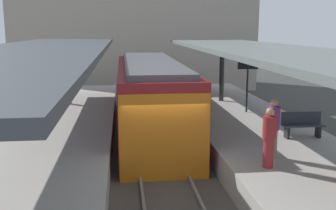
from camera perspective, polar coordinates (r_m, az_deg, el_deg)
name	(u,v)px	position (r m, az deg, el deg)	size (l,w,h in m)	color
ground_plane	(162,178)	(12.72, -0.82, -10.38)	(80.00, 80.00, 0.00)	#383835
platform_left	(37,167)	(12.76, -18.26, -8.49)	(4.40, 28.00, 1.00)	#ADA8A0
platform_right	(279,158)	(13.44, 15.64, -7.34)	(4.40, 28.00, 1.00)	#ADA8A0
track_ballast	(162,175)	(12.68, -0.82, -9.96)	(3.20, 28.00, 0.20)	#4C4742
rail_near_side	(139,170)	(12.57, -4.14, -9.34)	(0.08, 28.00, 0.14)	slate
rail_far_side	(185,169)	(12.71, 2.45, -9.10)	(0.08, 28.00, 0.14)	slate
commuter_train	(151,97)	(17.06, -2.53, 1.16)	(2.78, 11.58, 3.10)	maroon
canopy_left	(40,51)	(13.46, -17.95, 7.41)	(4.18, 21.00, 3.03)	#333335
canopy_right	(268,51)	(14.12, 14.20, 7.46)	(4.18, 21.00, 2.96)	#333335
platform_bench	(302,124)	(14.13, 18.70, -2.56)	(1.40, 0.41, 0.86)	black
platform_sign	(248,75)	(17.61, 11.37, 4.21)	(0.90, 0.08, 2.21)	#262628
passenger_near_bench	(273,127)	(11.58, 14.84, -3.12)	(0.36, 0.36, 1.70)	#998460
passenger_mid_platform	(269,137)	(10.74, 14.32, -4.46)	(0.36, 0.36, 1.61)	maroon
station_building_backdrop	(135,17)	(31.82, -4.82, 12.48)	(18.00, 6.00, 11.00)	#A89E8E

